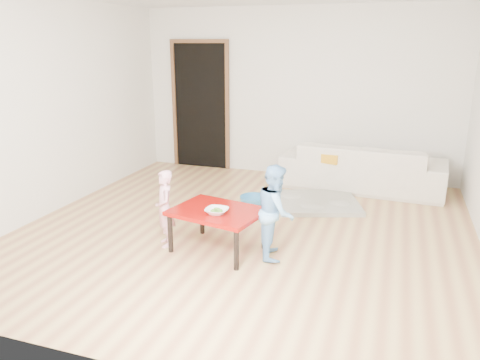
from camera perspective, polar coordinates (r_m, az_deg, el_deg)
The scene contains 13 objects.
floor at distance 5.40m, azimuth 0.69°, elevation -6.06°, with size 5.00×5.00×0.01m, color #A97148.
back_wall at distance 7.44m, azimuth 6.82°, elevation 10.45°, with size 5.00×0.02×2.60m, color white.
left_wall at distance 6.28m, azimuth -21.76°, elevation 8.30°, with size 0.02×5.00×2.60m, color white.
doorway at distance 7.94m, azimuth -4.77°, elevation 8.89°, with size 1.02×0.08×2.11m, color brown, non-canonical shape.
sofa at distance 7.02m, azimuth 14.70°, elevation 1.63°, with size 2.28×0.89×0.67m, color silver.
cushion at distance 6.83m, azimuth 10.53°, elevation 2.96°, with size 0.48×0.43×0.13m, color orange.
red_table at distance 4.81m, azimuth -2.74°, elevation -6.11°, with size 0.88×0.66×0.44m, color maroon, non-canonical shape.
bowl at distance 4.62m, azimuth -2.85°, elevation -3.81°, with size 0.23×0.23×0.06m, color white.
broccoli at distance 4.62m, azimuth -2.85°, elevation -3.80°, with size 0.12×0.12×0.06m, color #2D5919, non-canonical shape.
child_pink at distance 4.92m, azimuth -9.15°, elevation -3.46°, with size 0.30×0.20×0.81m, color pink.
child_blue at distance 4.61m, azimuth 4.38°, elevation -3.83°, with size 0.46×0.36×0.94m, color #6CB2FB.
basin at distance 6.17m, azimuth 1.70°, elevation -2.53°, with size 0.37×0.37×0.12m, color teal.
blanket at distance 6.27m, azimuth 8.96°, elevation -2.72°, with size 1.15×0.96×0.06m, color #9C9989, non-canonical shape.
Camera 1 is at (1.54, -4.74, 2.07)m, focal length 35.00 mm.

